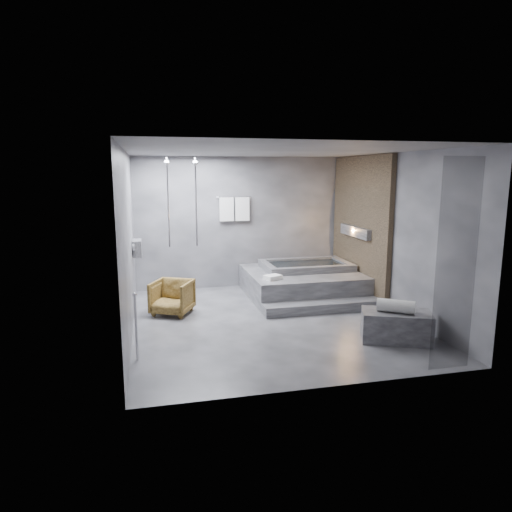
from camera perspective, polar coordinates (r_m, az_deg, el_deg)
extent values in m
plane|color=#333336|center=(7.78, 1.81, -8.07)|extent=(5.00, 5.00, 0.00)
cube|color=#555558|center=(7.39, 1.93, 13.00)|extent=(4.50, 5.00, 0.04)
cube|color=#3E3E44|center=(9.87, -1.92, 4.19)|extent=(4.50, 0.04, 2.80)
cube|color=#3E3E44|center=(5.12, 9.17, -1.69)|extent=(4.50, 0.04, 2.80)
cube|color=#3E3E44|center=(7.21, -15.67, 1.53)|extent=(0.04, 5.00, 2.80)
cube|color=#3E3E44|center=(8.33, 17.00, 2.60)|extent=(0.04, 5.00, 2.80)
cube|color=#836B4C|center=(9.39, 12.87, 3.62)|extent=(0.10, 2.40, 2.78)
cube|color=#FF9938|center=(9.37, 12.41, 3.01)|extent=(0.14, 1.20, 0.20)
cube|color=gray|center=(8.64, -14.63, 0.97)|extent=(0.16, 0.42, 0.30)
imported|color=beige|center=(8.54, -14.56, 0.57)|extent=(0.08, 0.08, 0.21)
imported|color=beige|center=(8.75, -14.53, 0.60)|extent=(0.07, 0.07, 0.15)
cylinder|color=silver|center=(9.24, -7.52, 6.80)|extent=(0.04, 0.04, 1.80)
cylinder|color=silver|center=(9.20, -10.95, 6.69)|extent=(0.04, 0.04, 1.80)
cylinder|color=silver|center=(9.74, -2.74, 7.35)|extent=(0.75, 0.02, 0.02)
cube|color=white|center=(9.71, -3.70, 5.85)|extent=(0.30, 0.06, 0.50)
cube|color=white|center=(9.77, -1.72, 5.89)|extent=(0.30, 0.06, 0.50)
cylinder|color=silver|center=(6.26, -14.75, -8.70)|extent=(0.04, 0.04, 0.90)
cube|color=black|center=(5.99, 23.73, -1.18)|extent=(0.55, 0.01, 2.60)
cube|color=#38383B|center=(9.34, 5.74, -3.37)|extent=(2.20, 2.00, 0.50)
cube|color=#38383B|center=(8.32, 8.37, -6.30)|extent=(2.20, 0.36, 0.18)
cube|color=#333335|center=(7.14, 17.11, -8.38)|extent=(1.12, 0.88, 0.44)
imported|color=#3F2C0F|center=(8.20, -10.44, -5.08)|extent=(0.87, 0.88, 0.60)
cylinder|color=silver|center=(7.00, 17.08, -6.01)|extent=(0.54, 0.46, 0.19)
cube|color=white|center=(8.51, 2.11, -2.67)|extent=(0.37, 0.33, 0.08)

